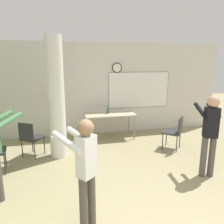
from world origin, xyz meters
TOP-DOWN VIEW (x-y plane):
  - wall_back at (0.03, 5.06)m, footprint 8.00×0.15m
  - support_pillar at (-1.23, 3.50)m, footprint 0.39×0.39m
  - folding_table at (0.24, 4.50)m, footprint 1.47×0.65m
  - bottle_on_table at (0.19, 4.54)m, footprint 0.07×0.07m
  - chair_near_pillar at (-1.88, 3.59)m, footprint 0.61×0.61m
  - chair_mid_room at (1.68, 3.27)m, footprint 0.62×0.62m
  - person_playing_front at (-0.84, 1.01)m, footprint 0.58×0.60m
  - person_playing_side at (1.64, 1.90)m, footprint 0.45×0.67m

SIDE VIEW (x-z plane):
  - chair_near_pillar at x=-1.88m, z-range 0.08..0.95m
  - chair_mid_room at x=1.68m, z-range 0.08..0.95m
  - folding_table at x=0.24m, z-range 0.31..1.05m
  - bottle_on_table at x=0.19m, z-range 0.71..0.96m
  - person_playing_front at x=-0.84m, z-range 0.14..1.68m
  - person_playing_side at x=1.64m, z-range 0.14..1.77m
  - wall_back at x=0.03m, z-range 0.00..2.80m
  - support_pillar at x=-1.23m, z-range 0.00..2.80m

